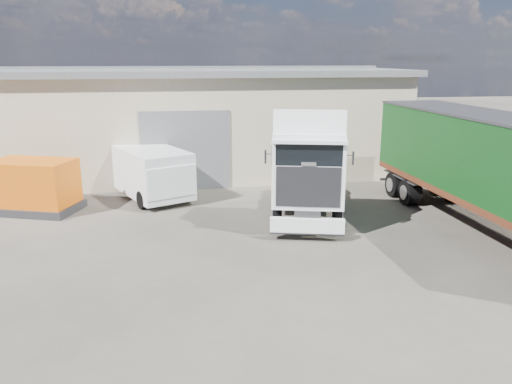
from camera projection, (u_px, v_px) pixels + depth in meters
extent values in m
plane|color=black|center=(274.00, 277.00, 13.78)|extent=(120.00, 120.00, 0.00)
cube|color=beige|center=(108.00, 121.00, 27.37)|extent=(30.00, 12.00, 5.00)
cube|color=#575A5D|center=(104.00, 72.00, 26.68)|extent=(30.60, 12.60, 0.30)
cube|color=#575A5D|center=(186.00, 151.00, 22.48)|extent=(4.00, 0.08, 3.60)
cube|color=#575A5D|center=(104.00, 68.00, 26.63)|extent=(30.60, 0.40, 0.15)
cube|color=brown|center=(511.00, 171.00, 21.06)|extent=(0.35, 26.00, 2.50)
cylinder|color=black|center=(307.00, 218.00, 17.21)|extent=(2.53, 1.59, 1.01)
cylinder|color=black|center=(307.00, 193.00, 20.42)|extent=(2.57, 1.60, 1.01)
cylinder|color=black|center=(306.00, 185.00, 21.70)|extent=(2.57, 1.60, 1.01)
cube|color=#2D2D30|center=(307.00, 191.00, 19.32)|extent=(2.47, 6.29, 0.29)
cube|color=silver|center=(307.00, 226.00, 16.34)|extent=(2.41, 0.86, 0.52)
cube|color=silver|center=(308.00, 169.00, 17.10)|extent=(2.87, 2.74, 2.33)
cube|color=black|center=(308.00, 187.00, 16.14)|extent=(2.04, 0.60, 1.33)
cube|color=black|center=(309.00, 155.00, 15.89)|extent=(2.08, 0.61, 0.71)
cube|color=silver|center=(309.00, 125.00, 16.89)|extent=(2.76, 2.40, 1.17)
cube|color=#0D5B34|center=(274.00, 173.00, 17.64)|extent=(0.20, 0.69, 1.05)
cube|color=#0D5B34|center=(342.00, 175.00, 17.43)|extent=(0.20, 0.69, 1.05)
cylinder|color=#2D2D30|center=(307.00, 179.00, 20.46)|extent=(1.28, 1.28, 0.11)
cylinder|color=black|center=(425.00, 187.00, 21.22)|extent=(2.57, 1.08, 1.06)
cube|color=#2D2D30|center=(484.00, 206.00, 17.26)|extent=(0.87, 12.05, 0.35)
cube|color=#552813|center=(485.00, 196.00, 17.17)|extent=(2.58, 12.06, 0.24)
cube|color=black|center=(491.00, 156.00, 16.80)|extent=(2.58, 12.06, 2.61)
cube|color=#2D2D30|center=(495.00, 116.00, 16.46)|extent=(2.64, 12.13, 0.08)
cylinder|color=black|center=(165.00, 196.00, 20.41)|extent=(2.28, 1.56, 0.74)
cylinder|color=black|center=(133.00, 179.00, 23.31)|extent=(2.28, 1.56, 0.74)
cube|color=silver|center=(147.00, 169.00, 21.65)|extent=(4.07, 5.61, 1.92)
cube|color=silver|center=(167.00, 180.00, 19.95)|extent=(2.32, 1.77, 1.24)
cube|color=black|center=(164.00, 164.00, 19.97)|extent=(1.84, 0.88, 0.68)
cube|color=#2D2D30|center=(36.00, 207.00, 19.67)|extent=(3.76, 3.03, 0.31)
cube|color=orange|center=(34.00, 186.00, 19.45)|extent=(3.50, 2.77, 2.04)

